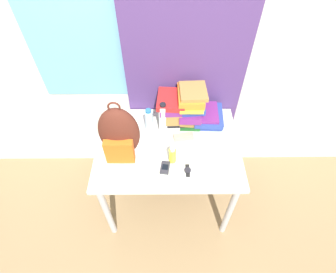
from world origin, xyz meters
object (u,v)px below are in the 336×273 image
object	(u,v)px
water_bottle	(149,121)
wristwatch	(188,170)
sunscreen_bottle	(172,155)
sports_bottle	(163,119)
cell_phone	(165,168)
book_stack_right	(208,117)
backpack	(119,135)
sunglasses_case	(183,137)
book_stack_left	(171,109)
book_stack_center	(190,106)

from	to	relation	value
water_bottle	wristwatch	bearing A→B (deg)	-54.34
sunscreen_bottle	sports_bottle	bearing A→B (deg)	102.78
sunscreen_bottle	wristwatch	xyz separation A→B (m)	(0.10, -0.09, -0.06)
sports_bottle	cell_phone	world-z (taller)	sports_bottle
book_stack_right	sunscreen_bottle	bearing A→B (deg)	-127.04
backpack	wristwatch	bearing A→B (deg)	-18.35
backpack	wristwatch	world-z (taller)	backpack
backpack	sunglasses_case	size ratio (longest dim) A/B	3.14
backpack	cell_phone	world-z (taller)	backpack
book_stack_left	cell_phone	bearing A→B (deg)	-95.97
sunscreen_bottle	wristwatch	bearing A→B (deg)	-39.62
backpack	book_stack_left	xyz separation A→B (m)	(0.35, 0.32, -0.07)
book_stack_right	sports_bottle	size ratio (longest dim) A/B	0.98
book_stack_center	wristwatch	bearing A→B (deg)	-94.67
book_stack_center	water_bottle	distance (m)	0.33
sports_bottle	sunglasses_case	world-z (taller)	sports_bottle
backpack	sunscreen_bottle	distance (m)	0.39
backpack	book_stack_left	distance (m)	0.48
backpack	cell_phone	bearing A→B (deg)	-23.30
water_bottle	sunglasses_case	size ratio (longest dim) A/B	1.37
sports_bottle	sunscreen_bottle	size ratio (longest dim) A/B	1.98
book_stack_center	sunscreen_bottle	xyz separation A→B (m)	(-0.14, -0.38, -0.11)
book_stack_center	sports_bottle	distance (m)	0.23
sunglasses_case	water_bottle	bearing A→B (deg)	160.39
book_stack_left	sunglasses_case	distance (m)	0.23
sunglasses_case	book_stack_left	bearing A→B (deg)	117.19
cell_phone	book_stack_center	bearing A→B (deg)	66.62
water_bottle	sports_bottle	distance (m)	0.11
water_bottle	sunscreen_bottle	bearing A→B (deg)	-60.03
book_stack_center	book_stack_right	size ratio (longest dim) A/B	1.21
book_stack_left	book_stack_center	bearing A→B (deg)	-1.08
book_stack_left	water_bottle	size ratio (longest dim) A/B	1.29
sunscreen_bottle	wristwatch	distance (m)	0.15
water_bottle	sunglasses_case	bearing A→B (deg)	-19.61
book_stack_left	cell_phone	world-z (taller)	book_stack_left
wristwatch	cell_phone	bearing A→B (deg)	172.17
book_stack_center	sunglasses_case	world-z (taller)	book_stack_center
book_stack_left	book_stack_right	world-z (taller)	book_stack_left
wristwatch	book_stack_center	bearing A→B (deg)	85.33
book_stack_right	water_bottle	size ratio (longest dim) A/B	1.29
backpack	book_stack_right	distance (m)	0.73
book_stack_left	water_bottle	bearing A→B (deg)	-152.86
cell_phone	wristwatch	world-z (taller)	cell_phone
book_stack_right	water_bottle	xyz separation A→B (m)	(-0.46, -0.08, 0.04)
book_stack_left	sunglasses_case	size ratio (longest dim) A/B	1.78
water_bottle	sports_bottle	world-z (taller)	sports_bottle
book_stack_center	backpack	bearing A→B (deg)	-147.55
cell_phone	book_stack_left	bearing A→B (deg)	84.03
sunglasses_case	wristwatch	world-z (taller)	sunglasses_case
wristwatch	book_stack_right	bearing A→B (deg)	68.51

